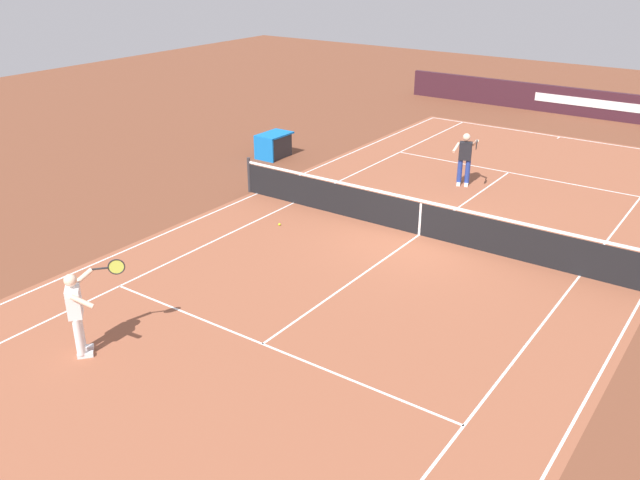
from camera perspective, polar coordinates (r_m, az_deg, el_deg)
The scene contains 9 objects.
ground_plane at distance 17.76m, azimuth 8.40°, elevation 0.43°, with size 60.00×60.00×0.00m, color brown.
court_slab at distance 17.75m, azimuth 8.40°, elevation 0.44°, with size 24.20×11.40×0.00m, color #935138.
court_line_markings at distance 17.75m, azimuth 8.40°, elevation 0.45°, with size 23.85×11.05×0.01m.
tennis_net at distance 17.57m, azimuth 8.49°, elevation 1.91°, with size 0.10×11.70×1.08m.
stadium_barrier at distance 32.04m, azimuth 21.90°, elevation 10.66°, with size 0.26×17.00×1.19m.
tennis_player_near at distance 12.94m, azimuth -19.85°, elevation -5.57°, with size 1.16×0.75×1.70m.
tennis_player_far at distance 21.45m, azimuth 12.19°, elevation 6.92°, with size 0.95×0.90×1.70m.
tennis_ball at distance 18.17m, azimuth -3.45°, elevation 1.33°, with size 0.07×0.07×0.07m, color #CCE01E.
equipment_cart_tarped at distance 24.07m, azimuth -3.92°, elevation 8.02°, with size 1.25×0.84×0.85m.
Camera 1 is at (14.68, 7.16, 6.97)m, focal length 37.80 mm.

